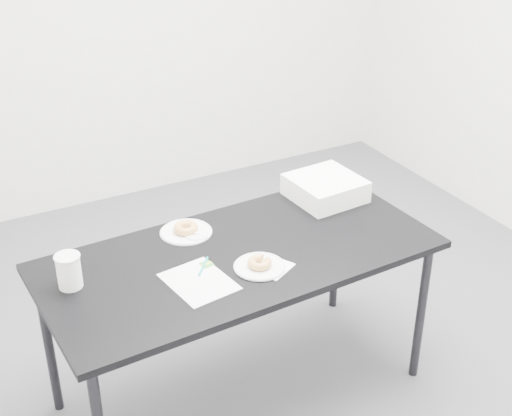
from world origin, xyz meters
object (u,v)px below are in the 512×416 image
pen (203,266)px  donut_far (186,228)px  table (240,264)px  donut_near (260,262)px  scorecard (199,282)px  coffee_cup (69,271)px  bakery_box (325,188)px  plate_near (260,266)px  plate_far (186,232)px

pen → donut_far: (0.05, 0.28, 0.02)m
donut_far → pen: bearing=-99.4°
table → donut_near: size_ratio=17.09×
table → scorecard: size_ratio=5.99×
donut_far → coffee_cup: 0.57m
table → bakery_box: 0.63m
scorecard → plate_near: 0.25m
coffee_cup → bakery_box: coffee_cup is taller
table → scorecard: bearing=-156.4°
donut_near → bakery_box: bearing=34.6°
pen → table: bearing=-40.8°
pen → bakery_box: bakery_box is taller
plate_near → donut_near: size_ratio=2.13×
pen → donut_near: size_ratio=1.33×
coffee_cup → table: bearing=-7.2°
pen → coffee_cup: size_ratio=0.93×
pen → plate_far: size_ratio=0.57×
pen → plate_near: bearing=-79.5°
scorecard → coffee_cup: bearing=147.3°
scorecard → coffee_cup: size_ratio=2.01×
donut_far → bakery_box: bakery_box is taller
table → plate_near: size_ratio=8.02×
scorecard → plate_far: size_ratio=1.24×
pen → plate_near: 0.22m
table → bakery_box: (0.57, 0.24, 0.11)m
table → plate_far: (-0.13, 0.25, 0.06)m
donut_near → bakery_box: bakery_box is taller
pen → bakery_box: size_ratio=0.42×
plate_far → donut_far: (0.00, 0.00, 0.02)m
table → pen: bearing=-172.4°
pen → coffee_cup: 0.51m
scorecard → plate_far: 0.38m
bakery_box → plate_near: bearing=-149.5°
plate_near → bakery_box: 0.67m
coffee_cup → bakery_box: 1.25m
donut_near → donut_far: (-0.15, 0.39, -0.00)m
plate_near → plate_far: bearing=110.8°
donut_far → coffee_cup: (-0.54, -0.17, 0.05)m
coffee_cup → bakery_box: (1.24, 0.16, -0.02)m
donut_near → plate_far: (-0.15, 0.39, -0.02)m
donut_far → table: bearing=-62.7°
plate_far → scorecard: bearing=-105.8°
donut_near → table: bearing=97.5°
pen → coffee_cup: bearing=115.5°
table → plate_far: size_ratio=7.40×
plate_near → bakery_box: size_ratio=0.68×
donut_near → coffee_cup: bearing=162.1°
donut_near → coffee_cup: size_ratio=0.70×
table → pen: (-0.18, -0.03, 0.06)m
pen → bakery_box: bearing=-30.8°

